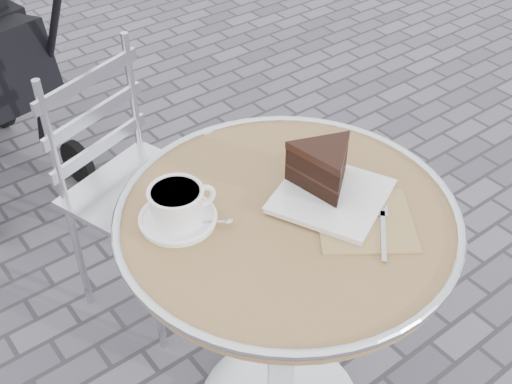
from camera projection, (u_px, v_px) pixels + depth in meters
cafe_table at (285, 268)px, 1.42m from camera, size 0.72×0.72×0.74m
cappuccino_set at (178, 207)px, 1.28m from camera, size 0.16×0.16×0.08m
cake_plate_set at (327, 174)px, 1.33m from camera, size 0.29×0.37×0.12m
bistro_chair at (118, 160)px, 1.83m from camera, size 0.46×0.46×0.82m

